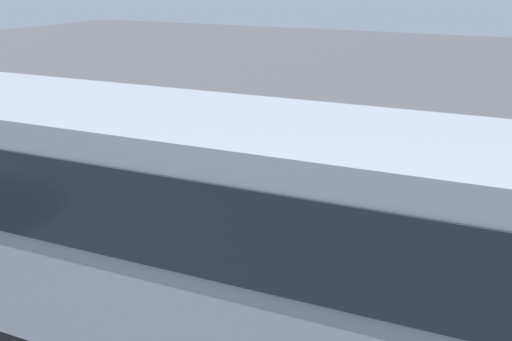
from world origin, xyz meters
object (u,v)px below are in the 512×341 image
(spectator_centre, at_px, (177,192))
(spectator_far_left, at_px, (318,217))
(spectator_left, at_px, (234,206))
(parked_motorcycle_silver, at_px, (142,234))
(stunt_motorcycle, at_px, (241,139))
(tour_bus, at_px, (151,230))

(spectator_centre, bearing_deg, spectator_far_left, -173.31)
(spectator_left, xyz_separation_m, parked_motorcycle_silver, (1.45, 0.66, -0.56))
(spectator_far_left, bearing_deg, stunt_motorcycle, -47.27)
(tour_bus, height_order, spectator_left, tour_bus)
(spectator_far_left, height_order, stunt_motorcycle, spectator_far_left)
(spectator_far_left, bearing_deg, tour_bus, 69.02)
(spectator_left, relative_size, spectator_centre, 0.97)
(spectator_far_left, distance_m, spectator_centre, 2.57)
(spectator_left, bearing_deg, tour_bus, 95.28)
(spectator_left, distance_m, spectator_centre, 1.18)
(spectator_left, bearing_deg, spectator_centre, -1.69)
(spectator_left, height_order, stunt_motorcycle, spectator_left)
(spectator_far_left, distance_m, stunt_motorcycle, 5.10)
(spectator_far_left, relative_size, spectator_left, 0.95)
(tour_bus, xyz_separation_m, parked_motorcycle_silver, (1.69, -1.96, -1.16))
(tour_bus, distance_m, spectator_left, 2.70)
(stunt_motorcycle, bearing_deg, spectator_centre, 102.69)
(spectator_far_left, relative_size, spectator_centre, 0.92)
(spectator_centre, xyz_separation_m, parked_motorcycle_silver, (0.28, 0.69, -0.61))
(spectator_left, relative_size, stunt_motorcycle, 0.93)
(spectator_left, bearing_deg, stunt_motorcycle, -62.92)
(tour_bus, relative_size, parked_motorcycle_silver, 5.42)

